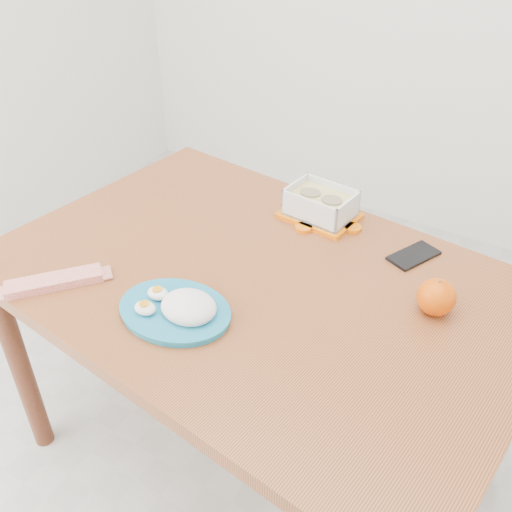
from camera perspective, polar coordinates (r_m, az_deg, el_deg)
The scene contains 7 objects.
ground at distance 1.93m, azimuth -0.81°, elevation -21.30°, with size 3.50×3.50×0.00m, color #B7B7B2.
dining_table at distance 1.48m, azimuth -0.00°, elevation -4.66°, with size 1.41×1.02×0.75m.
food_container at distance 1.64m, azimuth 6.45°, elevation 5.14°, with size 0.22×0.18×0.09m.
orange_fruit at distance 1.35m, azimuth 17.59°, elevation -3.94°, with size 0.09×0.09×0.09m, color orange.
rice_plate at distance 1.30m, azimuth -7.71°, elevation -5.12°, with size 0.28×0.28×0.07m.
candy_bar at distance 1.47m, azimuth -19.56°, elevation -2.41°, with size 0.23×0.06×0.02m, color red.
smartphone at distance 1.54m, azimuth 15.48°, elevation 0.05°, with size 0.07×0.14×0.01m, color black.
Camera 1 is at (0.58, -0.88, 1.61)m, focal length 40.00 mm.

